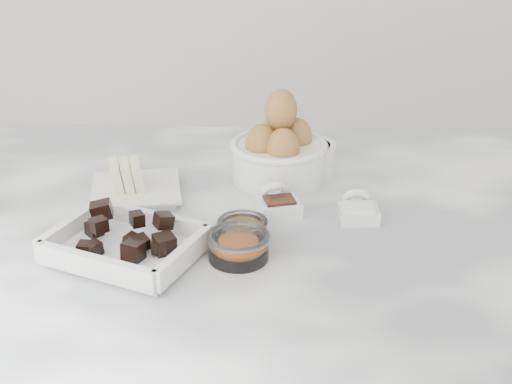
% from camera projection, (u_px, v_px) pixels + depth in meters
% --- Properties ---
extents(marble_slab, '(1.20, 0.80, 0.04)m').
position_uv_depth(marble_slab, '(241.00, 240.00, 1.00)').
color(marble_slab, white).
rests_on(marble_slab, cabinet).
extents(chocolate_dish, '(0.22, 0.20, 0.05)m').
position_uv_depth(chocolate_dish, '(125.00, 241.00, 0.91)').
color(chocolate_dish, white).
rests_on(chocolate_dish, marble_slab).
extents(butter_plate, '(0.15, 0.15, 0.06)m').
position_uv_depth(butter_plate, '(134.00, 184.00, 1.07)').
color(butter_plate, white).
rests_on(butter_plate, marble_slab).
extents(sugar_ramekin, '(0.09, 0.09, 0.05)m').
position_uv_depth(sugar_ramekin, '(309.00, 157.00, 1.14)').
color(sugar_ramekin, white).
rests_on(sugar_ramekin, marble_slab).
extents(egg_bowl, '(0.15, 0.15, 0.15)m').
position_uv_depth(egg_bowl, '(279.00, 150.00, 1.12)').
color(egg_bowl, white).
rests_on(egg_bowl, marble_slab).
extents(honey_bowl, '(0.07, 0.07, 0.03)m').
position_uv_depth(honey_bowl, '(242.00, 230.00, 0.95)').
color(honey_bowl, white).
rests_on(honey_bowl, marble_slab).
extents(zest_bowl, '(0.08, 0.08, 0.04)m').
position_uv_depth(zest_bowl, '(239.00, 245.00, 0.90)').
color(zest_bowl, white).
rests_on(zest_bowl, marble_slab).
extents(vanilla_spoon, '(0.07, 0.08, 0.04)m').
position_uv_depth(vanilla_spoon, '(278.00, 203.00, 1.02)').
color(vanilla_spoon, white).
rests_on(vanilla_spoon, marble_slab).
extents(salt_spoon, '(0.06, 0.07, 0.04)m').
position_uv_depth(salt_spoon, '(358.00, 209.00, 1.01)').
color(salt_spoon, white).
rests_on(salt_spoon, marble_slab).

